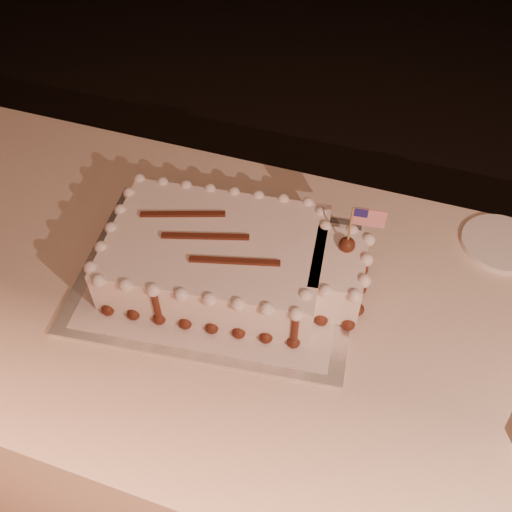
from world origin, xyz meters
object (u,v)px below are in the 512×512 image
(sheet_cake, at_px, (231,258))
(side_plate, at_px, (501,243))
(cake_board, at_px, (218,274))
(banquet_table, at_px, (367,430))

(sheet_cake, bearing_deg, side_plate, 27.56)
(cake_board, bearing_deg, side_plate, 19.54)
(banquet_table, relative_size, sheet_cake, 4.61)
(cake_board, relative_size, side_plate, 3.32)
(side_plate, bearing_deg, banquet_table, -118.06)
(cake_board, bearing_deg, sheet_cake, 0.17)
(sheet_cake, xyz_separation_m, side_plate, (0.50, 0.26, -0.05))
(banquet_table, xyz_separation_m, side_plate, (0.16, 0.31, 0.38))
(sheet_cake, bearing_deg, banquet_table, -7.59)
(banquet_table, relative_size, side_plate, 14.73)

